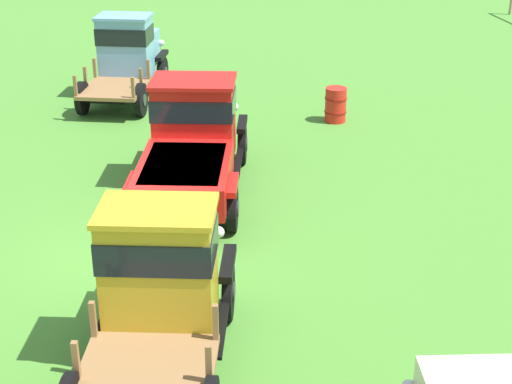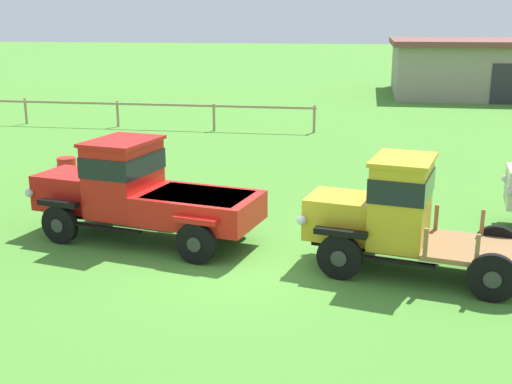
# 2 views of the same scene
# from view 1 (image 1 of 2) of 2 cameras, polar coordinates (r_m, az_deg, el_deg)

# --- Properties ---
(ground_plane) EXTENTS (240.00, 240.00, 0.00)m
(ground_plane) POSITION_cam_1_polar(r_m,az_deg,el_deg) (14.68, -7.93, -4.09)
(ground_plane) COLOR #47842D
(vintage_truck_foreground_near) EXTENTS (4.75, 2.75, 2.37)m
(vintage_truck_foreground_near) POSITION_cam_1_polar(r_m,az_deg,el_deg) (23.46, -9.30, 9.91)
(vintage_truck_foreground_near) COLOR black
(vintage_truck_foreground_near) RESTS_ON ground
(vintage_truck_second_in_line) EXTENTS (5.70, 2.97, 2.33)m
(vintage_truck_second_in_line) POSITION_cam_1_polar(r_m,az_deg,el_deg) (16.60, -4.62, 3.88)
(vintage_truck_second_in_line) COLOR black
(vintage_truck_second_in_line) RESTS_ON ground
(vintage_truck_midrow_center) EXTENTS (4.74, 2.68, 2.37)m
(vintage_truck_midrow_center) POSITION_cam_1_polar(r_m,az_deg,el_deg) (11.34, -6.87, -6.07)
(vintage_truck_midrow_center) COLOR black
(vintage_truck_midrow_center) RESTS_ON ground
(oil_drum_beside_row) EXTENTS (0.59, 0.59, 0.92)m
(oil_drum_beside_row) POSITION_cam_1_polar(r_m,az_deg,el_deg) (21.07, 5.81, 6.34)
(oil_drum_beside_row) COLOR red
(oil_drum_beside_row) RESTS_ON ground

